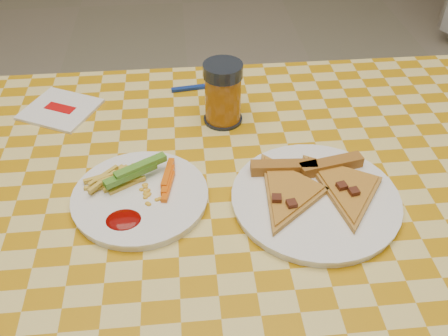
{
  "coord_description": "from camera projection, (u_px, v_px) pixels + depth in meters",
  "views": [
    {
      "loc": [
        -0.03,
        -0.57,
        1.31
      ],
      "look_at": [
        0.03,
        0.06,
        0.78
      ],
      "focal_mm": 40.0,
      "sensor_mm": 36.0,
      "label": 1
    }
  ],
  "objects": [
    {
      "name": "table",
      "position": [
        210.0,
        234.0,
        0.84
      ],
      "size": [
        1.28,
        0.88,
        0.76
      ],
      "color": "silver",
      "rests_on": "ground"
    },
    {
      "name": "plate_left",
      "position": [
        140.0,
        198.0,
        0.79
      ],
      "size": [
        0.26,
        0.26,
        0.01
      ],
      "primitive_type": "cylinder",
      "rotation": [
        0.0,
        0.0,
        -0.29
      ],
      "color": "white",
      "rests_on": "table"
    },
    {
      "name": "plate_right",
      "position": [
        315.0,
        200.0,
        0.79
      ],
      "size": [
        0.34,
        0.34,
        0.01
      ],
      "primitive_type": "cylinder",
      "rotation": [
        0.0,
        0.0,
        0.36
      ],
      "color": "white",
      "rests_on": "table"
    },
    {
      "name": "fries_veggies",
      "position": [
        134.0,
        185.0,
        0.79
      ],
      "size": [
        0.16,
        0.15,
        0.04
      ],
      "color": "gold",
      "rests_on": "plate_left"
    },
    {
      "name": "pizza_slices",
      "position": [
        316.0,
        186.0,
        0.79
      ],
      "size": [
        0.25,
        0.23,
        0.02
      ],
      "color": "gold",
      "rests_on": "plate_right"
    },
    {
      "name": "drink_glass",
      "position": [
        223.0,
        94.0,
        0.93
      ],
      "size": [
        0.08,
        0.08,
        0.12
      ],
      "color": "black",
      "rests_on": "table"
    },
    {
      "name": "napkin",
      "position": [
        60.0,
        109.0,
        0.99
      ],
      "size": [
        0.17,
        0.17,
        0.01
      ],
      "rotation": [
        0.0,
        0.0,
        -0.47
      ],
      "color": "white",
      "rests_on": "table"
    },
    {
      "name": "fork",
      "position": [
        204.0,
        86.0,
        1.06
      ],
      "size": [
        0.14,
        0.03,
        0.01
      ],
      "rotation": [
        0.0,
        0.0,
        0.13
      ],
      "color": "navy",
      "rests_on": "table"
    }
  ]
}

